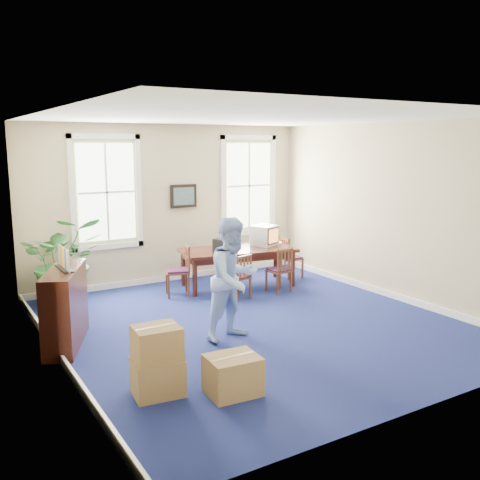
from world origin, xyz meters
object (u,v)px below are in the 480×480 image
chair_near_left (238,276)px  potted_plant (65,260)px  conference_table (238,267)px  credenza (65,307)px  man (234,279)px  crt_tv (264,235)px  cardboard_boxes (171,352)px

chair_near_left → potted_plant: potted_plant is taller
conference_table → credenza: size_ratio=1.60×
potted_plant → conference_table: bearing=-9.7°
man → credenza: size_ratio=1.28×
conference_table → chair_near_left: 0.89m
conference_table → chair_near_left: bearing=-111.3°
chair_near_left → man: (-1.09, -1.72, 0.48)m
man → potted_plant: bearing=105.0°
potted_plant → man: bearing=-61.0°
crt_tv → man: size_ratio=0.27×
man → chair_near_left: bearing=43.6°
chair_near_left → cardboard_boxes: size_ratio=0.57×
crt_tv → credenza: bearing=176.4°
conference_table → potted_plant: 3.30m
man → potted_plant: 3.47m
crt_tv → credenza: 4.65m
crt_tv → potted_plant: (-3.89, 0.50, -0.18)m
crt_tv → man: bearing=-154.1°
potted_plant → credenza: bearing=-103.3°
chair_near_left → crt_tv: bearing=-155.6°
chair_near_left → man: size_ratio=0.47×
conference_table → crt_tv: bearing=14.1°
potted_plant → cardboard_boxes: (0.25, -4.02, -0.37)m
conference_table → cardboard_boxes: (-2.98, -3.47, 0.04)m
crt_tv → cardboard_boxes: (-3.64, -3.52, -0.54)m
chair_near_left → credenza: (-3.25, -0.72, 0.13)m
crt_tv → credenza: crt_tv is taller
potted_plant → cardboard_boxes: potted_plant is taller
crt_tv → man: 3.36m
cardboard_boxes → potted_plant: bearing=93.5°
crt_tv → cardboard_boxes: bearing=-158.9°
man → crt_tv: bearing=34.9°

